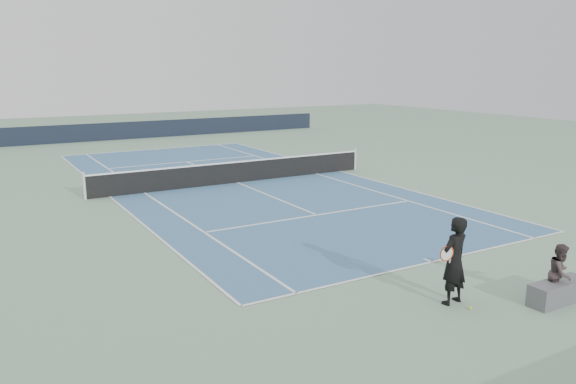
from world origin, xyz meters
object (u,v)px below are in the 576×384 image
tennis_net (237,172)px  spectator_bench (559,282)px  tennis_player (454,261)px  tennis_ball (470,308)px

tennis_net → spectator_bench: size_ratio=8.24×
tennis_player → tennis_ball: size_ratio=28.64×
tennis_ball → spectator_bench: bearing=-19.3°
spectator_bench → tennis_ball: bearing=160.7°
tennis_net → spectator_bench: 15.11m
tennis_net → tennis_ball: bearing=-95.5°
tennis_ball → spectator_bench: 2.08m
tennis_net → tennis_player: (-1.49, -13.98, 0.45)m
tennis_net → spectator_bench: (0.52, -15.10, -0.04)m
tennis_ball → spectator_bench: spectator_bench is taller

